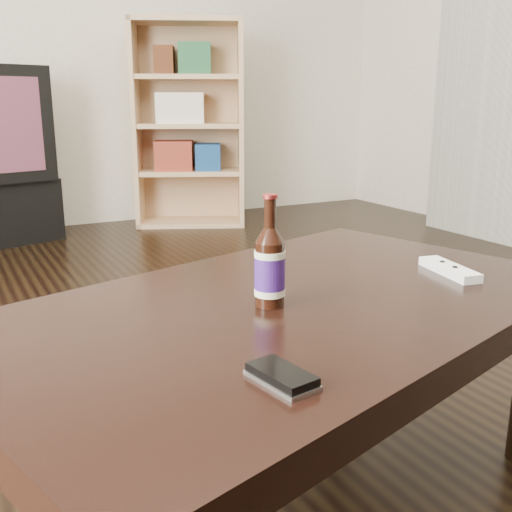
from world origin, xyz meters
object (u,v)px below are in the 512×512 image
bookshelf (188,121)px  phone (282,377)px  coffee_table (290,329)px  beer_bottle (270,267)px  remote (449,269)px

bookshelf → phone: bearing=-85.1°
coffee_table → beer_bottle: bearing=-170.9°
phone → remote: remote is taller
bookshelf → phone: size_ratio=11.96×
coffee_table → phone: 0.37m
bookshelf → coffee_table: bearing=-83.5°
bookshelf → remote: size_ratio=7.49×
coffee_table → remote: size_ratio=7.61×
beer_bottle → remote: size_ratio=1.17×
coffee_table → phone: size_ratio=12.15×
bookshelf → coffee_table: (-0.99, -3.01, -0.31)m
coffee_table → remote: (0.42, -0.01, 0.07)m
bookshelf → beer_bottle: (-1.05, -3.02, -0.18)m
bookshelf → phone: bookshelf is taller
bookshelf → remote: (-0.57, -3.02, -0.24)m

